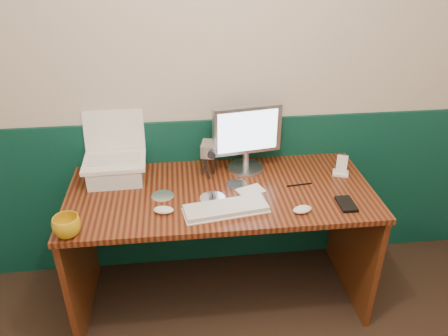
{
  "coord_description": "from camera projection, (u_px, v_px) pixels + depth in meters",
  "views": [
    {
      "loc": [
        -0.13,
        -0.55,
        1.97
      ],
      "look_at": [
        0.07,
        1.23,
        0.97
      ],
      "focal_mm": 35.0,
      "sensor_mm": 36.0,
      "label": 1
    }
  ],
  "objects": [
    {
      "name": "back_wall",
      "position": [
        200.0,
        77.0,
        2.36
      ],
      "size": [
        3.5,
        0.04,
        2.5
      ],
      "primitive_type": "cube",
      "color": "beige",
      "rests_on": "ground"
    },
    {
      "name": "wainscot",
      "position": [
        204.0,
        195.0,
        2.71
      ],
      "size": [
        3.48,
        0.02,
        1.0
      ],
      "primitive_type": "cube",
      "color": "#073129",
      "rests_on": "ground"
    },
    {
      "name": "desk",
      "position": [
        221.0,
        247.0,
        2.47
      ],
      "size": [
        1.6,
        0.7,
        0.75
      ],
      "primitive_type": "cube",
      "color": "#3B100A",
      "rests_on": "ground"
    },
    {
      "name": "laptop_riser",
      "position": [
        116.0,
        171.0,
        2.37
      ],
      "size": [
        0.29,
        0.25,
        0.1
      ],
      "primitive_type": "cube",
      "rotation": [
        0.0,
        0.0,
        0.03
      ],
      "color": "silver",
      "rests_on": "desk"
    },
    {
      "name": "laptop",
      "position": [
        112.0,
        140.0,
        2.28
      ],
      "size": [
        0.34,
        0.26,
        0.27
      ],
      "primitive_type": null,
      "rotation": [
        0.0,
        0.0,
        0.03
      ],
      "color": "white",
      "rests_on": "laptop_riser"
    },
    {
      "name": "monitor",
      "position": [
        246.0,
        139.0,
        2.4
      ],
      "size": [
        0.39,
        0.16,
        0.38
      ],
      "primitive_type": null,
      "rotation": [
        0.0,
        0.0,
        0.15
      ],
      "color": "#B1B2B6",
      "rests_on": "desk"
    },
    {
      "name": "keyboard",
      "position": [
        226.0,
        209.0,
        2.12
      ],
      "size": [
        0.42,
        0.19,
        0.02
      ],
      "primitive_type": "cube",
      "rotation": [
        0.0,
        0.0,
        0.15
      ],
      "color": "silver",
      "rests_on": "desk"
    },
    {
      "name": "mouse_right",
      "position": [
        302.0,
        209.0,
        2.11
      ],
      "size": [
        0.11,
        0.08,
        0.03
      ],
      "primitive_type": "ellipsoid",
      "rotation": [
        0.0,
        0.0,
        0.24
      ],
      "color": "silver",
      "rests_on": "desk"
    },
    {
      "name": "mouse_left",
      "position": [
        164.0,
        210.0,
        2.1
      ],
      "size": [
        0.11,
        0.08,
        0.03
      ],
      "primitive_type": "ellipsoid",
      "rotation": [
        0.0,
        0.0,
        -0.19
      ],
      "color": "white",
      "rests_on": "desk"
    },
    {
      "name": "mug",
      "position": [
        67.0,
        226.0,
        1.94
      ],
      "size": [
        0.15,
        0.15,
        0.1
      ],
      "primitive_type": "imported",
      "rotation": [
        0.0,
        0.0,
        -0.19
      ],
      "color": "gold",
      "rests_on": "desk"
    },
    {
      "name": "camcorder",
      "position": [
        209.0,
        160.0,
        2.38
      ],
      "size": [
        0.11,
        0.15,
        0.2
      ],
      "primitive_type": null,
      "rotation": [
        0.0,
        0.0,
        -0.21
      ],
      "color": "silver",
      "rests_on": "desk"
    },
    {
      "name": "cd_spindle",
      "position": [
        213.0,
        200.0,
        2.19
      ],
      "size": [
        0.13,
        0.13,
        0.03
      ],
      "primitive_type": "cylinder",
      "color": "#B2BBC3",
      "rests_on": "desk"
    },
    {
      "name": "cd_loose_a",
      "position": [
        163.0,
        196.0,
        2.24
      ],
      "size": [
        0.12,
        0.12,
        0.0
      ],
      "primitive_type": "cylinder",
      "color": "silver",
      "rests_on": "desk"
    },
    {
      "name": "cd_loose_b",
      "position": [
        237.0,
        184.0,
        2.34
      ],
      "size": [
        0.12,
        0.12,
        0.0
      ],
      "primitive_type": "cylinder",
      "color": "silver",
      "rests_on": "desk"
    },
    {
      "name": "pen",
      "position": [
        299.0,
        185.0,
        2.33
      ],
      "size": [
        0.14,
        0.02,
        0.01
      ],
      "primitive_type": "cylinder",
      "rotation": [
        0.0,
        1.57,
        0.12
      ],
      "color": "black",
      "rests_on": "desk"
    },
    {
      "name": "papers",
      "position": [
        251.0,
        190.0,
        2.29
      ],
      "size": [
        0.16,
        0.14,
        0.0
      ],
      "primitive_type": "cube",
      "rotation": [
        0.0,
        0.0,
        0.37
      ],
      "color": "silver",
      "rests_on": "desk"
    },
    {
      "name": "dock",
      "position": [
        340.0,
        173.0,
        2.43
      ],
      "size": [
        0.1,
        0.09,
        0.02
      ],
      "primitive_type": "cube",
      "rotation": [
        0.0,
        0.0,
        -0.36
      ],
      "color": "white",
      "rests_on": "desk"
    },
    {
      "name": "music_player",
      "position": [
        342.0,
        164.0,
        2.4
      ],
      "size": [
        0.06,
        0.05,
        0.1
      ],
      "primitive_type": "cube",
      "rotation": [
        -0.17,
        0.0,
        -0.36
      ],
      "color": "white",
      "rests_on": "dock"
    },
    {
      "name": "pda",
      "position": [
        346.0,
        204.0,
        2.16
      ],
      "size": [
        0.08,
        0.13,
        0.02
      ],
      "primitive_type": "cube",
      "rotation": [
        0.0,
        0.0,
        -0.0
      ],
      "color": "black",
      "rests_on": "desk"
    }
  ]
}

